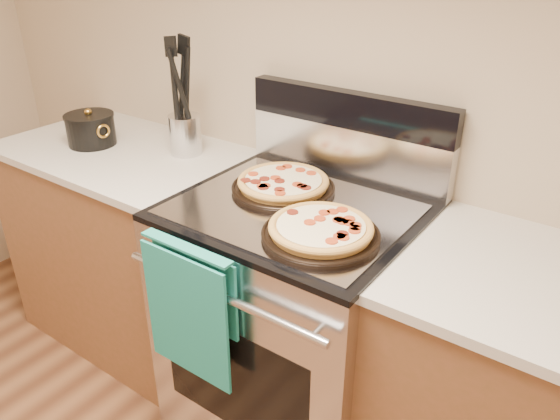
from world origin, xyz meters
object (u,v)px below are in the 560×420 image
Objects in this scene: pepperoni_pizza_front at (321,230)px; pepperoni_pizza_back at (283,184)px; saucepan at (91,131)px; range_body at (295,324)px; utensil_crock at (185,135)px.

pepperoni_pizza_back is at bearing 144.05° from pepperoni_pizza_front.
pepperoni_pizza_front is 1.73× the size of saucepan.
pepperoni_pizza_back is 1.77× the size of saucepan.
utensil_crock is (-0.63, 0.15, 0.54)m from range_body.
pepperoni_pizza_back is 0.92m from saucepan.
saucepan reaches higher than pepperoni_pizza_back.
saucepan is (-0.39, -0.15, -0.02)m from utensil_crock.
pepperoni_pizza_front is 0.85m from utensil_crock.
utensil_crock is at bearing 166.51° from range_body.
utensil_crock reaches higher than range_body.
range_body is at bearing -13.49° from utensil_crock.
pepperoni_pizza_back is 0.33m from pepperoni_pizza_front.
saucepan is at bearing -179.99° from range_body.
pepperoni_pizza_front is at bearing -37.59° from range_body.
utensil_crock is at bearing 21.31° from saucepan.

